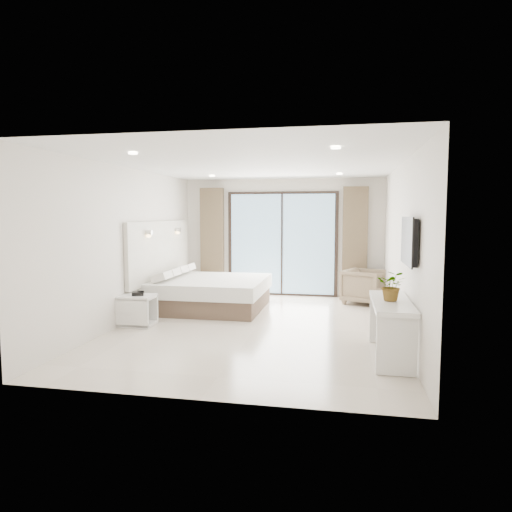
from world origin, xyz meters
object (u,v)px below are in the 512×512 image
(console_desk, at_px, (391,316))
(armchair, at_px, (364,285))
(bed, at_px, (210,293))
(nightstand, at_px, (137,310))

(console_desk, distance_m, armchair, 3.70)
(bed, xyz_separation_m, armchair, (3.07, 1.10, 0.08))
(bed, distance_m, armchair, 3.26)
(bed, height_order, armchair, armchair)
(armchair, bearing_deg, console_desk, -155.24)
(nightstand, relative_size, armchair, 0.72)
(bed, distance_m, console_desk, 4.17)
(nightstand, relative_size, console_desk, 0.37)
(bed, xyz_separation_m, console_desk, (3.26, -2.59, 0.24))
(armchair, bearing_deg, nightstand, 146.69)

